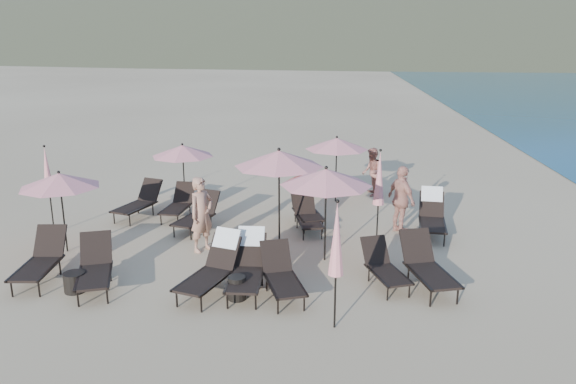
# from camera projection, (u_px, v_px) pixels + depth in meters

# --- Properties ---
(ground) EXTENTS (800.00, 800.00, 0.00)m
(ground) POSITION_uv_depth(u_px,v_px,m) (270.00, 287.00, 11.84)
(ground) COLOR #D6BA8C
(ground) RESTS_ON ground
(lounger_0) EXTENTS (0.80, 1.81, 1.01)m
(lounger_0) POSITION_uv_depth(u_px,v_px,m) (41.00, 259.00, 12.05)
(lounger_0) COLOR black
(lounger_0) RESTS_ON ground
(lounger_1) EXTENTS (1.17, 1.86, 1.00)m
(lounger_1) POSITION_uv_depth(u_px,v_px,m) (95.00, 267.00, 11.67)
(lounger_1) COLOR black
(lounger_1) RESTS_ON ground
(lounger_2) EXTENTS (1.21, 1.93, 1.14)m
(lounger_2) POSITION_uv_depth(u_px,v_px,m) (213.00, 266.00, 11.53)
(lounger_2) COLOR black
(lounger_2) RESTS_ON ground
(lounger_3) EXTENTS (0.68, 1.82, 1.13)m
(lounger_3) POSITION_uv_depth(u_px,v_px,m) (248.00, 264.00, 11.62)
(lounger_3) COLOR black
(lounger_3) RESTS_ON ground
(lounger_4) EXTENTS (1.11, 1.76, 0.95)m
(lounger_4) POSITION_uv_depth(u_px,v_px,m) (282.00, 275.00, 11.34)
(lounger_4) COLOR black
(lounger_4) RESTS_ON ground
(lounger_5) EXTENTS (1.12, 1.92, 1.04)m
(lounger_5) POSITION_uv_depth(u_px,v_px,m) (427.00, 266.00, 11.69)
(lounger_5) COLOR black
(lounger_5) RESTS_ON ground
(lounger_6) EXTENTS (1.17, 1.84, 0.99)m
(lounger_6) POSITION_uv_depth(u_px,v_px,m) (139.00, 202.00, 16.27)
(lounger_6) COLOR black
(lounger_6) RESTS_ON ground
(lounger_7) EXTENTS (0.77, 1.64, 0.91)m
(lounger_7) POSITION_uv_depth(u_px,v_px,m) (179.00, 203.00, 16.22)
(lounger_7) COLOR black
(lounger_7) RESTS_ON ground
(lounger_8) EXTENTS (1.13, 1.77, 0.95)m
(lounger_8) POSITION_uv_depth(u_px,v_px,m) (198.00, 214.00, 15.20)
(lounger_8) COLOR black
(lounger_8) RESTS_ON ground
(lounger_9) EXTENTS (1.07, 1.75, 0.94)m
(lounger_9) POSITION_uv_depth(u_px,v_px,m) (306.00, 209.00, 15.66)
(lounger_9) COLOR black
(lounger_9) RESTS_ON ground
(lounger_10) EXTENTS (0.92, 1.64, 0.89)m
(lounger_10) POSITION_uv_depth(u_px,v_px,m) (307.00, 216.00, 15.13)
(lounger_10) COLOR black
(lounger_10) RESTS_ON ground
(lounger_11) EXTENTS (0.87, 1.87, 1.12)m
(lounger_11) POSITION_uv_depth(u_px,v_px,m) (432.00, 214.00, 14.87)
(lounger_11) COLOR black
(lounger_11) RESTS_ON ground
(lounger_12) EXTENTS (1.04, 1.62, 0.87)m
(lounger_12) POSITION_uv_depth(u_px,v_px,m) (384.00, 267.00, 11.84)
(lounger_12) COLOR black
(lounger_12) RESTS_ON ground
(umbrella_open_0) EXTENTS (1.89, 1.89, 2.04)m
(umbrella_open_0) POSITION_uv_depth(u_px,v_px,m) (59.00, 180.00, 13.29)
(umbrella_open_0) COLOR black
(umbrella_open_0) RESTS_ON ground
(umbrella_open_1) EXTENTS (2.26, 2.26, 2.43)m
(umbrella_open_1) POSITION_uv_depth(u_px,v_px,m) (279.00, 159.00, 13.99)
(umbrella_open_1) COLOR black
(umbrella_open_1) RESTS_ON ground
(umbrella_open_2) EXTENTS (2.12, 2.12, 2.28)m
(umbrella_open_2) POSITION_uv_depth(u_px,v_px,m) (326.00, 177.00, 12.71)
(umbrella_open_2) COLOR black
(umbrella_open_2) RESTS_ON ground
(umbrella_open_3) EXTENTS (1.86, 1.86, 2.01)m
(umbrella_open_3) POSITION_uv_depth(u_px,v_px,m) (183.00, 151.00, 16.82)
(umbrella_open_3) COLOR black
(umbrella_open_3) RESTS_ON ground
(umbrella_open_4) EXTENTS (1.96, 1.96, 2.11)m
(umbrella_open_4) POSITION_uv_depth(u_px,v_px,m) (337.00, 144.00, 17.41)
(umbrella_open_4) COLOR black
(umbrella_open_4) RESTS_ON ground
(umbrella_closed_0) EXTENTS (0.28, 0.28, 2.43)m
(umbrella_closed_0) POSITION_uv_depth(u_px,v_px,m) (337.00, 240.00, 9.74)
(umbrella_closed_0) COLOR black
(umbrella_closed_0) RESTS_ON ground
(umbrella_closed_1) EXTENTS (0.29, 0.29, 2.46)m
(umbrella_closed_1) POSITION_uv_depth(u_px,v_px,m) (379.00, 179.00, 13.80)
(umbrella_closed_1) COLOR black
(umbrella_closed_1) RESTS_ON ground
(umbrella_closed_2) EXTENTS (0.28, 0.28, 2.40)m
(umbrella_closed_2) POSITION_uv_depth(u_px,v_px,m) (47.00, 172.00, 14.62)
(umbrella_closed_2) COLOR black
(umbrella_closed_2) RESTS_ON ground
(side_table_0) EXTENTS (0.44, 0.44, 0.41)m
(side_table_0) POSITION_uv_depth(u_px,v_px,m) (75.00, 282.00, 11.57)
(side_table_0) COLOR black
(side_table_0) RESTS_ON ground
(side_table_1) EXTENTS (0.36, 0.36, 0.49)m
(side_table_1) POSITION_uv_depth(u_px,v_px,m) (237.00, 288.00, 11.22)
(side_table_1) COLOR black
(side_table_1) RESTS_ON ground
(beachgoer_a) EXTENTS (0.76, 0.81, 1.86)m
(beachgoer_a) POSITION_uv_depth(u_px,v_px,m) (202.00, 214.00, 13.60)
(beachgoer_a) COLOR tan
(beachgoer_a) RESTS_ON ground
(beachgoer_b) EXTENTS (0.63, 0.79, 1.58)m
(beachgoer_b) POSITION_uv_depth(u_px,v_px,m) (372.00, 172.00, 18.41)
(beachgoer_b) COLOR #B06B5B
(beachgoer_b) RESTS_ON ground
(beachgoer_c) EXTENTS (0.91, 1.15, 1.82)m
(beachgoer_c) POSITION_uv_depth(u_px,v_px,m) (401.00, 200.00, 14.87)
(beachgoer_c) COLOR tan
(beachgoer_c) RESTS_ON ground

